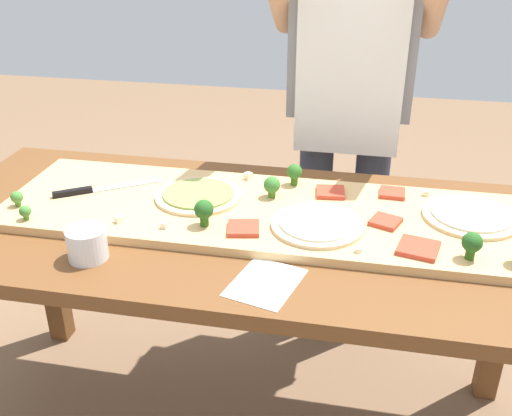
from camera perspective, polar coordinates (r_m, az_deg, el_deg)
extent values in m
cube|color=brown|center=(2.33, -19.34, -4.44)|extent=(0.07, 0.07, 0.73)
cube|color=brown|center=(2.10, 22.67, -8.83)|extent=(0.07, 0.07, 0.73)
cube|color=brown|center=(1.59, -1.79, -2.00)|extent=(1.72, 0.78, 0.04)
cube|color=tan|center=(1.60, 0.55, -0.42)|extent=(1.42, 0.44, 0.02)
cube|color=#B7BABF|center=(1.77, -12.30, 2.13)|extent=(0.18, 0.13, 0.00)
cube|color=black|center=(1.75, -17.27, 1.46)|extent=(0.10, 0.08, 0.02)
cylinder|color=beige|center=(1.51, 5.92, -1.66)|extent=(0.24, 0.24, 0.01)
cylinder|color=silver|center=(1.51, 5.93, -1.40)|extent=(0.19, 0.19, 0.01)
cylinder|color=beige|center=(1.65, 20.01, -0.76)|extent=(0.25, 0.25, 0.01)
cylinder|color=beige|center=(1.64, 20.05, -0.51)|extent=(0.21, 0.21, 0.01)
cylinder|color=beige|center=(1.66, -5.57, 1.17)|extent=(0.24, 0.24, 0.01)
cylinder|color=#899E4C|center=(1.66, -5.58, 1.42)|extent=(0.20, 0.20, 0.01)
cube|color=#BC3D28|center=(1.72, 13.01, 1.43)|extent=(0.07, 0.07, 0.01)
cube|color=#BC3D28|center=(1.56, 12.37, -1.28)|extent=(0.09, 0.09, 0.01)
cube|color=#BC3D28|center=(1.69, 7.19, 1.53)|extent=(0.09, 0.09, 0.01)
cube|color=#BC3D28|center=(1.49, -1.22, -1.96)|extent=(0.09, 0.09, 0.01)
cube|color=#BC3D28|center=(1.46, 15.37, -3.74)|extent=(0.11, 0.11, 0.01)
cylinder|color=#3F7220|center=(1.66, 1.53, 1.40)|extent=(0.02, 0.02, 0.02)
sphere|color=#38752D|center=(1.65, 1.54, 2.26)|extent=(0.05, 0.05, 0.05)
cylinder|color=#487A23|center=(1.73, -21.96, 0.41)|extent=(0.02, 0.02, 0.02)
sphere|color=#427F33|center=(1.73, -22.07, 0.99)|extent=(0.03, 0.03, 0.03)
cylinder|color=#2C5915|center=(1.45, 19.94, -4.15)|extent=(0.02, 0.02, 0.03)
sphere|color=#23561E|center=(1.44, 20.12, -3.13)|extent=(0.05, 0.05, 0.05)
cylinder|color=#366618|center=(1.73, 3.71, 2.65)|extent=(0.02, 0.02, 0.03)
sphere|color=#2D6623|center=(1.72, 3.74, 3.52)|extent=(0.05, 0.05, 0.05)
cylinder|color=#487A23|center=(1.65, -21.27, -0.82)|extent=(0.01, 0.01, 0.01)
sphere|color=#427F33|center=(1.64, -21.37, -0.28)|extent=(0.03, 0.03, 0.03)
cylinder|color=#2C5915|center=(1.51, -5.00, -1.20)|extent=(0.02, 0.02, 0.03)
sphere|color=#23561E|center=(1.50, -5.05, -0.12)|extent=(0.05, 0.05, 0.05)
cube|color=silver|center=(1.57, -13.09, -1.05)|extent=(0.02, 0.02, 0.02)
cube|color=silver|center=(1.77, -0.76, 3.12)|extent=(0.03, 0.03, 0.02)
cube|color=silver|center=(1.42, 9.83, -4.03)|extent=(0.02, 0.02, 0.01)
cube|color=silver|center=(1.52, -8.82, -1.64)|extent=(0.02, 0.02, 0.02)
cube|color=silver|center=(1.73, 16.04, 1.38)|extent=(0.02, 0.02, 0.01)
cylinder|color=white|center=(1.46, -15.98, -3.35)|extent=(0.10, 0.10, 0.08)
cylinder|color=white|center=(1.47, -15.90, -3.87)|extent=(0.08, 0.08, 0.04)
cube|color=white|center=(1.33, 0.91, -7.21)|extent=(0.18, 0.21, 0.00)
cylinder|color=#333847|center=(2.25, 5.54, -1.61)|extent=(0.12, 0.12, 0.90)
cylinder|color=#333847|center=(2.24, 10.63, -2.07)|extent=(0.12, 0.12, 0.90)
cube|color=gray|center=(2.00, 9.47, 16.69)|extent=(0.40, 0.20, 0.55)
cube|color=white|center=(1.91, 9.11, 13.70)|extent=(0.34, 0.01, 0.60)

